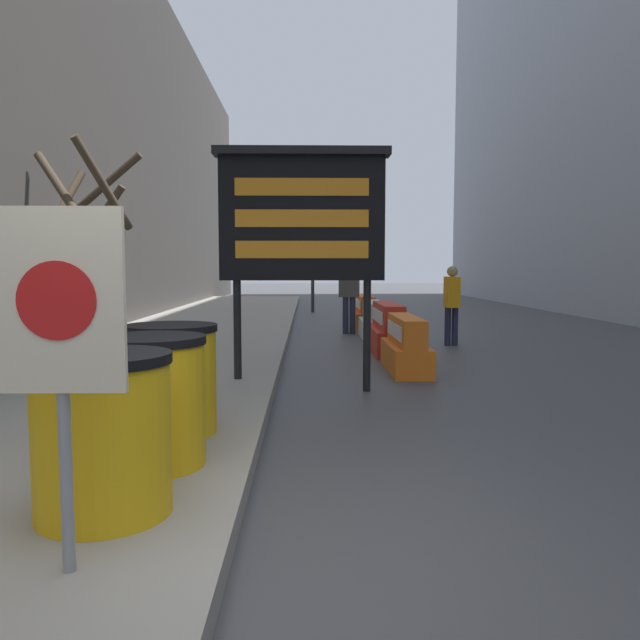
# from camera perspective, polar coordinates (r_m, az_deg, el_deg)

# --- Properties ---
(ground_plane) EXTENTS (120.00, 120.00, 0.00)m
(ground_plane) POSITION_cam_1_polar(r_m,az_deg,el_deg) (3.56, -8.36, -22.06)
(ground_plane) COLOR #474749
(building_left_facade) EXTENTS (0.40, 50.40, 10.56)m
(building_left_facade) POSITION_cam_1_polar(r_m,az_deg,el_deg) (14.32, -22.39, 19.35)
(building_left_facade) COLOR #4C4742
(building_left_facade) RESTS_ON ground_plane
(bare_tree) EXTENTS (1.62, 1.72, 3.57)m
(bare_tree) POSITION_cam_1_polar(r_m,az_deg,el_deg) (11.63, -20.63, 6.34)
(bare_tree) COLOR #4C3D2D
(bare_tree) RESTS_ON sidewalk_left
(barrel_drum_foreground) EXTENTS (0.81, 0.81, 0.95)m
(barrel_drum_foreground) POSITION_cam_1_polar(r_m,az_deg,el_deg) (3.88, -19.25, -9.80)
(barrel_drum_foreground) COLOR yellow
(barrel_drum_foreground) RESTS_ON sidewalk_left
(barrel_drum_middle) EXTENTS (0.81, 0.81, 0.95)m
(barrel_drum_middle) POSITION_cam_1_polar(r_m,az_deg,el_deg) (4.71, -15.23, -7.13)
(barrel_drum_middle) COLOR yellow
(barrel_drum_middle) RESTS_ON sidewalk_left
(barrel_drum_back) EXTENTS (0.81, 0.81, 0.95)m
(barrel_drum_back) POSITION_cam_1_polar(r_m,az_deg,el_deg) (5.59, -13.45, -5.22)
(barrel_drum_back) COLOR yellow
(barrel_drum_back) RESTS_ON sidewalk_left
(warning_sign) EXTENTS (0.60, 0.08, 1.71)m
(warning_sign) POSITION_cam_1_polar(r_m,az_deg,el_deg) (3.08, -22.72, -0.48)
(warning_sign) COLOR gray
(warning_sign) RESTS_ON sidewalk_left
(message_board) EXTENTS (2.21, 0.36, 3.09)m
(message_board) POSITION_cam_1_polar(r_m,az_deg,el_deg) (8.01, -1.65, 9.35)
(message_board) COLOR black
(message_board) RESTS_ON ground_plane
(jersey_barrier_orange_near) EXTENTS (0.57, 1.81, 0.85)m
(jersey_barrier_orange_near) POSITION_cam_1_polar(r_m,az_deg,el_deg) (9.75, 7.85, -2.47)
(jersey_barrier_orange_near) COLOR orange
(jersey_barrier_orange_near) RESTS_ON ground_plane
(jersey_barrier_red_striped) EXTENTS (0.63, 2.00, 0.93)m
(jersey_barrier_red_striped) POSITION_cam_1_polar(r_m,az_deg,el_deg) (11.87, 6.23, -0.99)
(jersey_barrier_red_striped) COLOR red
(jersey_barrier_red_striped) RESTS_ON ground_plane
(jersey_barrier_white) EXTENTS (0.60, 2.04, 0.83)m
(jersey_barrier_white) POSITION_cam_1_polar(r_m,az_deg,el_deg) (14.21, 5.01, -0.19)
(jersey_barrier_white) COLOR silver
(jersey_barrier_white) RESTS_ON ground_plane
(jersey_barrier_orange_far) EXTENTS (0.61, 2.18, 0.86)m
(jersey_barrier_orange_far) POSITION_cam_1_polar(r_m,az_deg,el_deg) (16.69, 4.09, 0.61)
(jersey_barrier_orange_far) COLOR orange
(jersey_barrier_orange_far) RESTS_ON ground_plane
(traffic_cone_near) EXTENTS (0.32, 0.32, 0.58)m
(traffic_cone_near) POSITION_cam_1_polar(r_m,az_deg,el_deg) (14.89, 7.33, -0.32)
(traffic_cone_near) COLOR black
(traffic_cone_near) RESTS_ON ground_plane
(traffic_light_near_curb) EXTENTS (0.28, 0.45, 4.49)m
(traffic_light_near_curb) POSITION_cam_1_polar(r_m,az_deg,el_deg) (22.30, -0.68, 9.02)
(traffic_light_near_curb) COLOR #2D2D30
(traffic_light_near_curb) RESTS_ON ground_plane
(pedestrian_worker) EXTENTS (0.52, 0.36, 1.84)m
(pedestrian_worker) POSITION_cam_1_polar(r_m,az_deg,el_deg) (15.10, 2.68, 2.85)
(pedestrian_worker) COLOR #23283D
(pedestrian_worker) RESTS_ON ground_plane
(pedestrian_passerby) EXTENTS (0.28, 0.43, 1.63)m
(pedestrian_passerby) POSITION_cam_1_polar(r_m,az_deg,el_deg) (13.04, 11.96, 1.91)
(pedestrian_passerby) COLOR #23283D
(pedestrian_passerby) RESTS_ON ground_plane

